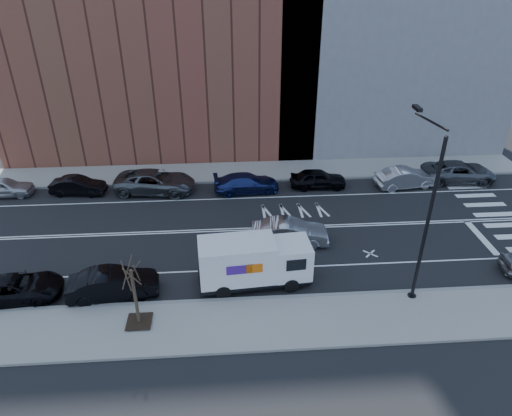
{
  "coord_description": "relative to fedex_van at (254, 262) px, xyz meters",
  "views": [
    {
      "loc": [
        -2.49,
        -25.34,
        16.0
      ],
      "look_at": [
        -0.68,
        0.31,
        1.4
      ],
      "focal_mm": 32.0,
      "sensor_mm": 36.0,
      "label": 1
    }
  ],
  "objects": [
    {
      "name": "sidewalk_far",
      "position": [
        1.23,
        14.4,
        -1.38
      ],
      "size": [
        44.0,
        3.6,
        0.15
      ],
      "primitive_type": "cube",
      "color": "gray",
      "rests_on": "ground"
    },
    {
      "name": "crosswalk",
      "position": [
        17.23,
        5.6,
        -1.45
      ],
      "size": [
        3.0,
        14.0,
        0.01
      ],
      "primitive_type": null,
      "color": "white",
      "rests_on": "ground"
    },
    {
      "name": "near_parked_rear_a",
      "position": [
        -7.4,
        -0.49,
        -0.69
      ],
      "size": [
        4.81,
        2.14,
        1.53
      ],
      "primitive_type": "imported",
      "rotation": [
        0.0,
        0.0,
        1.68
      ],
      "color": "black",
      "rests_on": "ground"
    },
    {
      "name": "near_parked_rear_b",
      "position": [
        -12.47,
        -0.35,
        -0.8
      ],
      "size": [
        4.95,
        2.62,
        1.32
      ],
      "primitive_type": "imported",
      "rotation": [
        0.0,
        0.0,
        1.66
      ],
      "color": "black",
      "rests_on": "ground"
    },
    {
      "name": "far_parked_f",
      "position": [
        12.43,
        10.92,
        -0.7
      ],
      "size": [
        4.79,
        2.19,
        1.52
      ],
      "primitive_type": "imported",
      "rotation": [
        0.0,
        0.0,
        1.7
      ],
      "color": "#B5B5BA",
      "rests_on": "ground"
    },
    {
      "name": "far_parked_e",
      "position": [
        5.7,
        11.31,
        -0.74
      ],
      "size": [
        4.29,
        1.83,
        1.45
      ],
      "primitive_type": "imported",
      "rotation": [
        0.0,
        0.0,
        1.54
      ],
      "color": "black",
      "rests_on": "ground"
    },
    {
      "name": "far_parked_b",
      "position": [
        -12.37,
        11.49,
        -0.8
      ],
      "size": [
        4.14,
        1.79,
        1.32
      ],
      "primitive_type": "imported",
      "rotation": [
        0.0,
        0.0,
        1.47
      ],
      "color": "black",
      "rests_on": "ground"
    },
    {
      "name": "far_parked_a",
      "position": [
        -17.78,
        11.57,
        -0.76
      ],
      "size": [
        4.16,
        1.76,
        1.41
      ],
      "primitive_type": "imported",
      "rotation": [
        0.0,
        0.0,
        1.59
      ],
      "color": "#B1B2B6",
      "rests_on": "ground"
    },
    {
      "name": "bldg_brick",
      "position": [
        -6.77,
        21.2,
        9.54
      ],
      "size": [
        26.0,
        10.0,
        22.0
      ],
      "primitive_type": "cube",
      "color": "brown",
      "rests_on": "ground"
    },
    {
      "name": "far_parked_g",
      "position": [
        16.99,
        11.63,
        -0.68
      ],
      "size": [
        5.79,
        2.97,
        1.56
      ],
      "primitive_type": "imported",
      "rotation": [
        0.0,
        0.0,
        1.5
      ],
      "color": "#505358",
      "rests_on": "ground"
    },
    {
      "name": "ground",
      "position": [
        1.23,
        5.6,
        -1.46
      ],
      "size": [
        120.0,
        120.0,
        0.0
      ],
      "primitive_type": "plane",
      "color": "black",
      "rests_on": "ground"
    },
    {
      "name": "fedex_van",
      "position": [
        0.0,
        0.0,
        0.0
      ],
      "size": [
        6.23,
        2.56,
        2.78
      ],
      "rotation": [
        0.0,
        0.0,
        0.08
      ],
      "color": "black",
      "rests_on": "ground"
    },
    {
      "name": "sidewalk_near",
      "position": [
        1.23,
        -3.2,
        -1.38
      ],
      "size": [
        44.0,
        3.6,
        0.15
      ],
      "primitive_type": "cube",
      "color": "gray",
      "rests_on": "ground"
    },
    {
      "name": "streetlight",
      "position": [
        8.23,
        -1.31,
        3.62
      ],
      "size": [
        0.44,
        4.02,
        9.34
      ],
      "color": "black",
      "rests_on": "ground"
    },
    {
      "name": "road_markings",
      "position": [
        1.23,
        5.6,
        -1.45
      ],
      "size": [
        40.0,
        8.6,
        0.01
      ],
      "primitive_type": null,
      "color": "white",
      "rests_on": "ground"
    },
    {
      "name": "curb_near",
      "position": [
        1.23,
        -1.4,
        -1.37
      ],
      "size": [
        44.0,
        0.25,
        0.17
      ],
      "primitive_type": "cube",
      "color": "gray",
      "rests_on": "ground"
    },
    {
      "name": "street_tree",
      "position": [
        -5.77,
        -2.8,
        -0.01
      ],
      "size": [
        1.2,
        1.2,
        3.75
      ],
      "color": "black",
      "rests_on": "ground"
    },
    {
      "name": "driving_sedan",
      "position": [
        2.51,
        3.82,
        -0.68
      ],
      "size": [
        4.82,
        1.98,
        1.55
      ],
      "primitive_type": "imported",
      "rotation": [
        0.0,
        0.0,
        1.5
      ],
      "color": "#A0A0A4",
      "rests_on": "ground"
    },
    {
      "name": "far_parked_d",
      "position": [
        0.18,
        10.98,
        -0.75
      ],
      "size": [
        5.04,
        2.42,
        1.42
      ],
      "primitive_type": "imported",
      "rotation": [
        0.0,
        0.0,
        1.66
      ],
      "color": "navy",
      "rests_on": "ground"
    },
    {
      "name": "far_parked_c",
      "position": [
        -6.66,
        11.46,
        -0.64
      ],
      "size": [
        6.19,
        3.38,
        1.65
      ],
      "primitive_type": "imported",
      "rotation": [
        0.0,
        0.0,
        1.46
      ],
      "color": "#53575B",
      "rests_on": "ground"
    },
    {
      "name": "curb_far",
      "position": [
        1.23,
        12.6,
        -1.37
      ],
      "size": [
        44.0,
        0.25,
        0.17
      ],
      "primitive_type": "cube",
      "color": "gray",
      "rests_on": "ground"
    }
  ]
}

